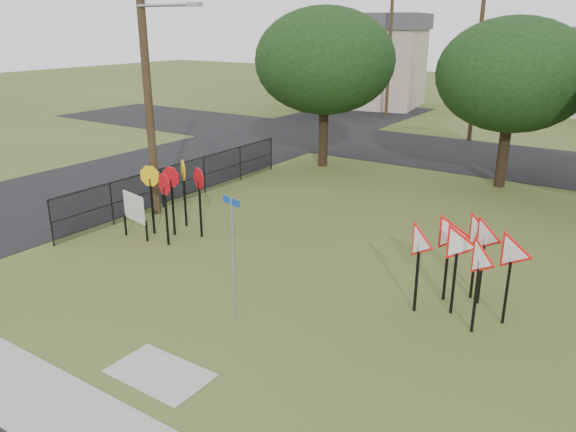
% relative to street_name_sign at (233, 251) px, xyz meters
% --- Properties ---
extents(ground, '(140.00, 140.00, 0.00)m').
position_rel_street_name_sign_xyz_m(ground, '(0.14, -0.11, -1.69)').
color(ground, '#3F501E').
extents(sidewalk, '(30.00, 1.60, 0.02)m').
position_rel_street_name_sign_xyz_m(sidewalk, '(0.14, -4.31, -1.68)').
color(sidewalk, gray).
rests_on(sidewalk, ground).
extents(street_left, '(8.00, 50.00, 0.02)m').
position_rel_street_name_sign_xyz_m(street_left, '(-11.86, 9.89, -1.68)').
color(street_left, black).
rests_on(street_left, ground).
extents(street_far, '(60.00, 8.00, 0.02)m').
position_rel_street_name_sign_xyz_m(street_far, '(0.14, 19.89, -1.68)').
color(street_far, black).
rests_on(street_far, ground).
extents(curb_pad, '(2.00, 1.20, 0.02)m').
position_rel_street_name_sign_xyz_m(curb_pad, '(0.14, -2.51, -1.68)').
color(curb_pad, gray).
rests_on(curb_pad, ground).
extents(street_name_sign, '(0.59, 0.19, 2.93)m').
position_rel_street_name_sign_xyz_m(street_name_sign, '(0.00, 0.00, 0.00)').
color(street_name_sign, '#97999F').
rests_on(street_name_sign, ground).
extents(stop_sign_cluster, '(2.14, 1.91, 2.28)m').
position_rel_street_name_sign_xyz_m(stop_sign_cluster, '(-4.98, 3.19, 0.02)').
color(stop_sign_cluster, black).
rests_on(stop_sign_cluster, ground).
extents(yield_sign_cluster, '(2.80, 2.14, 2.24)m').
position_rel_street_name_sign_xyz_m(yield_sign_cluster, '(4.22, 3.30, -0.03)').
color(yield_sign_cluster, black).
rests_on(yield_sign_cluster, ground).
extents(info_board, '(1.16, 0.29, 1.47)m').
position_rel_street_name_sign_xyz_m(info_board, '(-5.86, 2.26, -0.71)').
color(info_board, black).
rests_on(info_board, ground).
extents(utility_pole_main, '(3.55, 0.33, 10.00)m').
position_rel_street_name_sign_xyz_m(utility_pole_main, '(-7.10, 4.39, 3.53)').
color(utility_pole_main, '#3E2E1C').
rests_on(utility_pole_main, ground).
extents(far_pole_a, '(1.40, 0.24, 9.00)m').
position_rel_street_name_sign_xyz_m(far_pole_a, '(-1.86, 23.89, 2.91)').
color(far_pole_a, '#3E2E1C').
rests_on(far_pole_a, ground).
extents(far_pole_c, '(1.40, 0.24, 9.00)m').
position_rel_street_name_sign_xyz_m(far_pole_c, '(-9.86, 29.89, 2.91)').
color(far_pole_c, '#3E2E1C').
rests_on(far_pole_c, ground).
extents(fence_run, '(0.05, 11.55, 1.50)m').
position_rel_street_name_sign_xyz_m(fence_run, '(-7.46, 6.14, -0.90)').
color(fence_run, black).
rests_on(fence_run, ground).
extents(house_left, '(10.58, 8.88, 7.20)m').
position_rel_street_name_sign_xyz_m(house_left, '(-13.86, 33.89, 1.96)').
color(house_left, '#BBAC96').
rests_on(house_left, ground).
extents(tree_near_left, '(6.40, 6.40, 7.27)m').
position_rel_street_name_sign_xyz_m(tree_near_left, '(-5.86, 13.89, 3.17)').
color(tree_near_left, black).
rests_on(tree_near_left, ground).
extents(tree_near_mid, '(6.00, 6.00, 6.80)m').
position_rel_street_name_sign_xyz_m(tree_near_mid, '(2.14, 14.89, 2.85)').
color(tree_near_mid, black).
rests_on(tree_near_mid, ground).
extents(tree_far_left, '(6.80, 6.80, 7.73)m').
position_rel_street_name_sign_xyz_m(tree_far_left, '(-15.86, 29.89, 3.49)').
color(tree_far_left, black).
rests_on(tree_far_left, ground).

